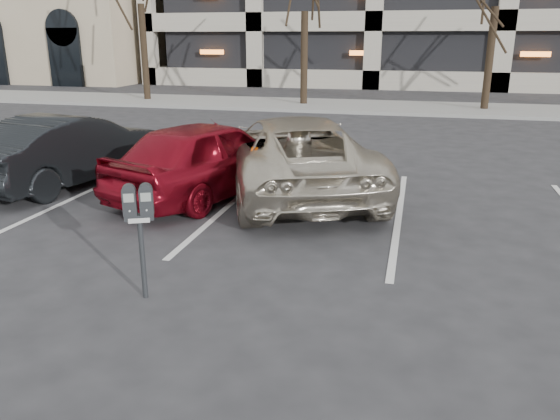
% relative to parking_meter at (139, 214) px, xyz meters
% --- Properties ---
extents(ground, '(140.00, 140.00, 0.00)m').
position_rel_parking_meter_xyz_m(ground, '(1.17, 1.28, -0.96)').
color(ground, '#28282B').
rests_on(ground, ground).
extents(sidewalk, '(80.00, 4.00, 0.12)m').
position_rel_parking_meter_xyz_m(sidewalk, '(1.17, 17.28, -0.90)').
color(sidewalk, gray).
rests_on(sidewalk, ground).
extents(stall_lines, '(16.90, 5.20, 0.00)m').
position_rel_parking_meter_xyz_m(stall_lines, '(-0.23, 3.58, -0.95)').
color(stall_lines, silver).
rests_on(stall_lines, ground).
extents(parking_meter, '(0.34, 0.24, 1.25)m').
position_rel_parking_meter_xyz_m(parking_meter, '(0.00, 0.00, 0.00)').
color(parking_meter, black).
rests_on(parking_meter, ground).
extents(suv_silver, '(4.12, 5.55, 1.41)m').
position_rel_parking_meter_xyz_m(suv_silver, '(0.64, 4.49, -0.26)').
color(suv_silver, beige).
rests_on(suv_silver, ground).
extents(car_red, '(2.91, 4.35, 1.38)m').
position_rel_parking_meter_xyz_m(car_red, '(-0.77, 3.97, -0.27)').
color(car_red, maroon).
rests_on(car_red, ground).
extents(car_dark, '(2.29, 4.26, 1.33)m').
position_rel_parking_meter_xyz_m(car_dark, '(-3.64, 4.14, -0.29)').
color(car_dark, black).
rests_on(car_dark, ground).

